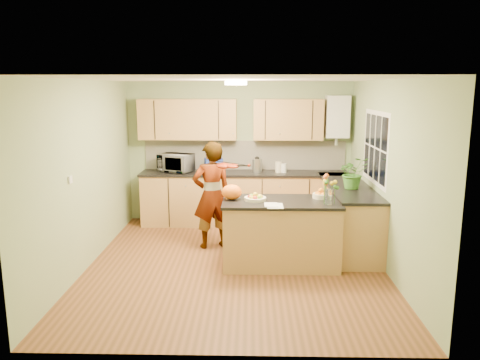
{
  "coord_description": "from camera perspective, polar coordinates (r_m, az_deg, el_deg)",
  "views": [
    {
      "loc": [
        0.21,
        -6.11,
        2.4
      ],
      "look_at": [
        0.05,
        0.5,
        1.09
      ],
      "focal_mm": 35.0,
      "sensor_mm": 36.0,
      "label": 1
    }
  ],
  "objects": [
    {
      "name": "papers",
      "position": [
        6.01,
        4.28,
        -3.14
      ],
      "size": [
        0.21,
        0.28,
        0.01
      ],
      "primitive_type": "cube",
      "color": "silver",
      "rests_on": "peninsula_island"
    },
    {
      "name": "wall_back",
      "position": [
        8.44,
        -0.07,
        3.41
      ],
      "size": [
        4.0,
        0.02,
        2.5
      ],
      "primitive_type": "cube",
      "color": "#9AAD7B",
      "rests_on": "floor"
    },
    {
      "name": "light_switch",
      "position": [
        6.03,
        -19.99,
        0.05
      ],
      "size": [
        0.02,
        0.09,
        0.09
      ],
      "primitive_type": "cube",
      "color": "white",
      "rests_on": "wall_left"
    },
    {
      "name": "fruit_dish",
      "position": [
        6.29,
        1.87,
        -2.13
      ],
      "size": [
        0.29,
        0.29,
        0.1
      ],
      "color": "beige",
      "rests_on": "peninsula_island"
    },
    {
      "name": "blue_box",
      "position": [
        8.19,
        -3.23,
        1.82
      ],
      "size": [
        0.35,
        0.29,
        0.24
      ],
      "primitive_type": "cube",
      "rotation": [
        0.0,
        0.0,
        0.23
      ],
      "color": "navy",
      "rests_on": "back_counter"
    },
    {
      "name": "upper_cabinets",
      "position": [
        8.22,
        -1.34,
        7.4
      ],
      "size": [
        3.2,
        0.34,
        0.7
      ],
      "color": "#B58D48",
      "rests_on": "wall_back"
    },
    {
      "name": "splashback",
      "position": [
        8.43,
        0.61,
        3.06
      ],
      "size": [
        3.6,
        0.02,
        0.52
      ],
      "primitive_type": "cube",
      "color": "white",
      "rests_on": "back_counter"
    },
    {
      "name": "wall_left",
      "position": [
        6.6,
        -18.22,
        0.63
      ],
      "size": [
        0.02,
        4.5,
        2.5
      ],
      "primitive_type": "cube",
      "color": "#9AAD7B",
      "rests_on": "floor"
    },
    {
      "name": "orange_bag",
      "position": [
        6.33,
        -1.02,
        -1.48
      ],
      "size": [
        0.32,
        0.3,
        0.21
      ],
      "primitive_type": "ellipsoid",
      "rotation": [
        0.0,
        0.0,
        -0.27
      ],
      "color": "orange",
      "rests_on": "peninsula_island"
    },
    {
      "name": "orange_bowl",
      "position": [
        6.5,
        9.82,
        -1.72
      ],
      "size": [
        0.22,
        0.22,
        0.13
      ],
      "color": "beige",
      "rests_on": "peninsula_island"
    },
    {
      "name": "window_right",
      "position": [
        7.0,
        16.16,
        3.82
      ],
      "size": [
        0.01,
        1.3,
        1.05
      ],
      "color": "white",
      "rests_on": "wall_right"
    },
    {
      "name": "flower_vase",
      "position": [
        6.14,
        10.8,
        -0.34
      ],
      "size": [
        0.23,
        0.23,
        0.43
      ],
      "rotation": [
        0.0,
        0.0,
        -0.28
      ],
      "color": "silver",
      "rests_on": "peninsula_island"
    },
    {
      "name": "microwave",
      "position": [
        8.29,
        -7.83,
        2.09
      ],
      "size": [
        0.67,
        0.57,
        0.31
      ],
      "primitive_type": "imported",
      "rotation": [
        0.0,
        0.0,
        -0.4
      ],
      "color": "white",
      "rests_on": "back_counter"
    },
    {
      "name": "kettle",
      "position": [
        8.19,
        2.08,
        1.89
      ],
      "size": [
        0.17,
        0.17,
        0.32
      ],
      "rotation": [
        0.0,
        0.0,
        -0.25
      ],
      "color": "silver",
      "rests_on": "back_counter"
    },
    {
      "name": "potted_plant",
      "position": [
        7.01,
        13.63,
        0.87
      ],
      "size": [
        0.48,
        0.43,
        0.48
      ],
      "primitive_type": "imported",
      "rotation": [
        0.0,
        0.0,
        0.16
      ],
      "color": "#3D7A28",
      "rests_on": "right_counter"
    },
    {
      "name": "back_counter",
      "position": [
        8.29,
        0.57,
        -2.22
      ],
      "size": [
        3.64,
        0.62,
        0.94
      ],
      "color": "#B58D48",
      "rests_on": "floor"
    },
    {
      "name": "jar_white",
      "position": [
        8.19,
        5.36,
        1.46
      ],
      "size": [
        0.13,
        0.13,
        0.15
      ],
      "primitive_type": "cylinder",
      "rotation": [
        0.0,
        0.0,
        -0.32
      ],
      "color": "white",
      "rests_on": "back_counter"
    },
    {
      "name": "ceiling",
      "position": [
        6.11,
        -0.61,
        12.17
      ],
      "size": [
        4.0,
        4.5,
        0.02
      ],
      "primitive_type": "cube",
      "color": "white",
      "rests_on": "wall_back"
    },
    {
      "name": "right_counter",
      "position": [
        7.38,
        13.01,
        -4.22
      ],
      "size": [
        0.62,
        2.24,
        0.94
      ],
      "color": "#B58D48",
      "rests_on": "floor"
    },
    {
      "name": "floor",
      "position": [
        6.57,
        -0.56,
        -10.19
      ],
      "size": [
        4.5,
        4.5,
        0.0
      ],
      "primitive_type": "plane",
      "color": "brown",
      "rests_on": "ground"
    },
    {
      "name": "peninsula_island",
      "position": [
        6.43,
        4.98,
        -6.42
      ],
      "size": [
        1.58,
        0.81,
        0.9
      ],
      "color": "#B58D48",
      "rests_on": "floor"
    },
    {
      "name": "wall_right",
      "position": [
        6.47,
        17.41,
        0.48
      ],
      "size": [
        0.02,
        4.5,
        2.5
      ],
      "primitive_type": "cube",
      "color": "#9AAD7B",
      "rests_on": "floor"
    },
    {
      "name": "violin",
      "position": [
        6.71,
        -1.96,
        1.75
      ],
      "size": [
        0.64,
        0.55,
        0.16
      ],
      "primitive_type": null,
      "rotation": [
        0.17,
        0.0,
        -0.61
      ],
      "color": "#541205",
      "rests_on": "violinist"
    },
    {
      "name": "jar_cream",
      "position": [
        8.19,
        4.72,
        1.58
      ],
      "size": [
        0.15,
        0.15,
        0.18
      ],
      "primitive_type": "cylinder",
      "rotation": [
        0.0,
        0.0,
        -0.27
      ],
      "color": "beige",
      "rests_on": "back_counter"
    },
    {
      "name": "ceiling_lamp",
      "position": [
        6.41,
        -0.51,
        11.78
      ],
      "size": [
        0.3,
        0.3,
        0.07
      ],
      "color": "#FFEABF",
      "rests_on": "ceiling"
    },
    {
      "name": "wall_front",
      "position": [
        4.03,
        -1.66,
        -5.33
      ],
      "size": [
        4.0,
        0.02,
        2.5
      ],
      "primitive_type": "cube",
      "color": "#9AAD7B",
      "rests_on": "floor"
    },
    {
      "name": "boiler",
      "position": [
        8.35,
        11.75,
        7.55
      ],
      "size": [
        0.4,
        0.3,
        0.86
      ],
      "color": "white",
      "rests_on": "wall_back"
    },
    {
      "name": "violinist",
      "position": [
        7.03,
        -3.46,
        -1.86
      ],
      "size": [
        0.69,
        0.58,
        1.62
      ],
      "primitive_type": "imported",
      "rotation": [
        0.0,
        0.0,
        3.52
      ],
      "color": "tan",
      "rests_on": "floor"
    }
  ]
}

